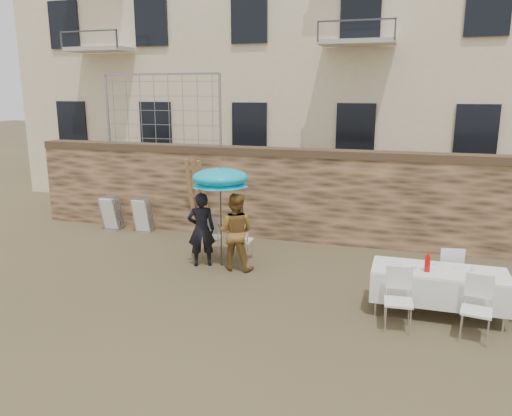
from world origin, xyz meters
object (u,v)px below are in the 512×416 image
(umbrella, at_px, (220,180))
(banquet_table, at_px, (439,272))
(chair_stack_left, at_px, (115,211))
(couple_chair_right, at_px, (242,239))
(table_chair_back, at_px, (448,272))
(man_suit, at_px, (201,229))
(table_chair_front_right, at_px, (477,310))
(soda_bottle, at_px, (427,264))
(couple_chair_left, at_px, (212,236))
(table_chair_front_left, at_px, (398,300))
(woman_dress, at_px, (235,232))
(chair_stack_right, at_px, (145,214))

(umbrella, relative_size, banquet_table, 0.92)
(umbrella, relative_size, chair_stack_left, 2.10)
(couple_chair_right, relative_size, table_chair_back, 1.00)
(man_suit, relative_size, table_chair_front_right, 1.63)
(soda_bottle, bearing_deg, man_suit, 164.86)
(umbrella, height_order, couple_chair_left, umbrella)
(man_suit, relative_size, chair_stack_left, 1.70)
(table_chair_front_left, xyz_separation_m, chair_stack_left, (-7.40, 3.82, -0.02))
(umbrella, xyz_separation_m, chair_stack_left, (-3.77, 1.92, -1.36))
(couple_chair_left, xyz_separation_m, table_chair_front_right, (5.12, -2.35, 0.00))
(chair_stack_left, bearing_deg, man_suit, -30.92)
(man_suit, height_order, couple_chair_right, man_suit)
(umbrella, relative_size, table_chair_front_right, 2.02)
(man_suit, xyz_separation_m, banquet_table, (4.62, -1.05, -0.05))
(woman_dress, bearing_deg, umbrella, -16.61)
(man_suit, xyz_separation_m, chair_stack_right, (-2.47, 2.02, -0.32))
(couple_chair_right, distance_m, table_chair_front_left, 4.07)
(woman_dress, distance_m, chair_stack_right, 3.82)
(soda_bottle, bearing_deg, woman_dress, 161.95)
(woman_dress, bearing_deg, couple_chair_left, -36.92)
(soda_bottle, bearing_deg, chair_stack_left, 157.57)
(banquet_table, relative_size, chair_stack_right, 2.28)
(couple_chair_left, xyz_separation_m, table_chair_back, (4.82, -0.80, 0.00))
(umbrella, relative_size, couple_chair_left, 2.02)
(table_chair_front_left, height_order, table_chair_front_right, same)
(man_suit, xyz_separation_m, table_chair_front_left, (4.02, -1.80, -0.30))
(table_chair_front_left, relative_size, chair_stack_right, 1.04)
(woman_dress, distance_m, table_chair_front_right, 4.74)
(woman_dress, height_order, chair_stack_right, woman_dress)
(soda_bottle, bearing_deg, couple_chair_left, 158.45)
(soda_bottle, relative_size, table_chair_back, 0.27)
(man_suit, bearing_deg, table_chair_front_left, 130.23)
(woman_dress, distance_m, table_chair_front_left, 3.75)
(man_suit, xyz_separation_m, couple_chair_left, (0.00, 0.55, -0.30))
(couple_chair_left, bearing_deg, man_suit, 80.94)
(table_chair_back, distance_m, chair_stack_right, 7.64)
(woman_dress, bearing_deg, chair_stack_left, -26.77)
(soda_bottle, bearing_deg, table_chair_front_left, -123.69)
(couple_chair_left, relative_size, chair_stack_right, 1.04)
(soda_bottle, distance_m, chair_stack_left, 8.45)
(soda_bottle, bearing_deg, table_chair_front_right, -40.60)
(man_suit, height_order, umbrella, umbrella)
(banquet_table, xyz_separation_m, table_chair_front_left, (-0.60, -0.75, -0.25))
(banquet_table, bearing_deg, table_chair_front_right, -56.31)
(table_chair_back, bearing_deg, couple_chair_left, -19.89)
(man_suit, relative_size, table_chair_back, 1.63)
(banquet_table, bearing_deg, table_chair_back, 75.96)
(man_suit, height_order, soda_bottle, man_suit)
(banquet_table, distance_m, chair_stack_left, 8.57)
(couple_chair_right, bearing_deg, banquet_table, 156.62)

